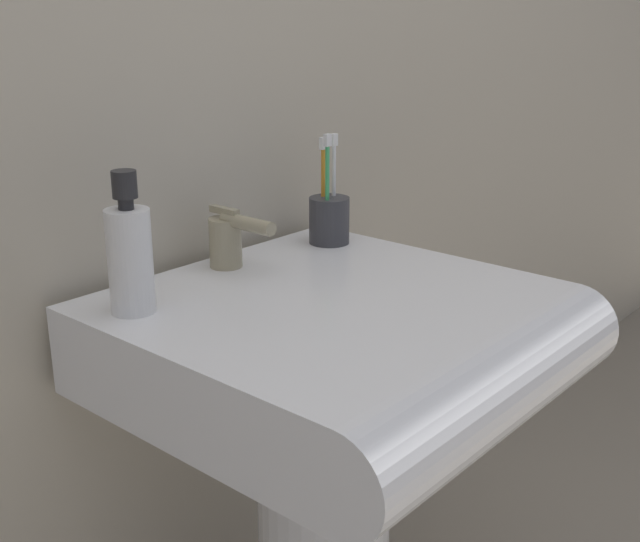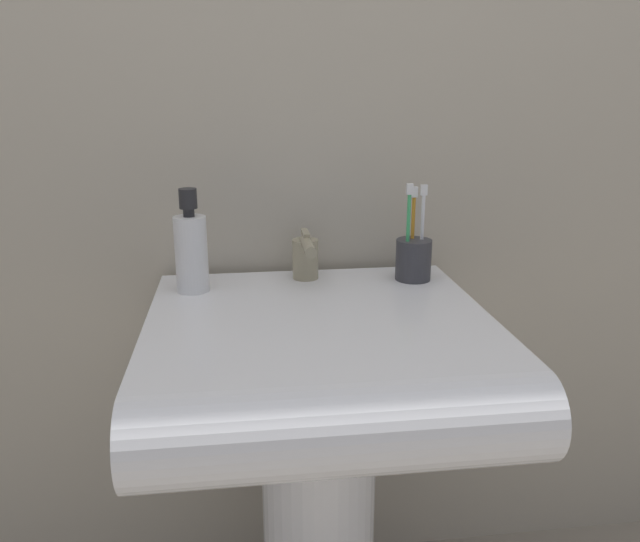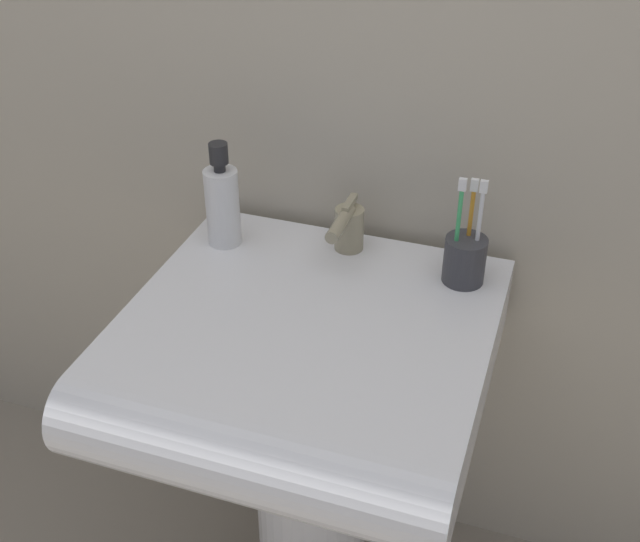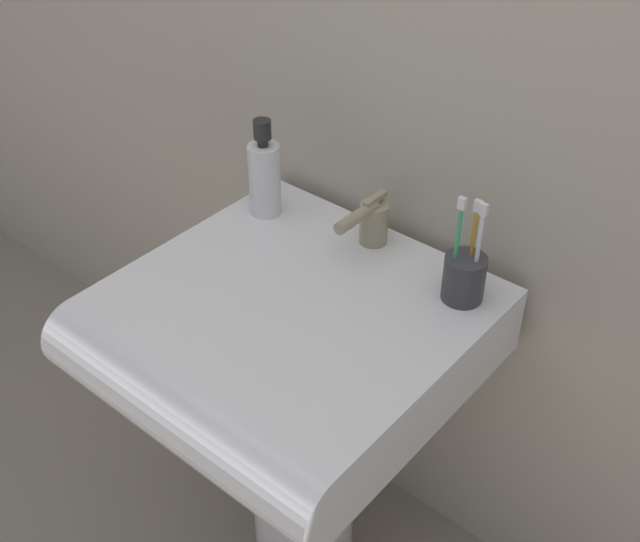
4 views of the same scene
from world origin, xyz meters
name	(u,v)px [view 4 (image 4 of 4)]	position (x,y,z in m)	size (l,w,h in m)	color
sink_pedestal	(303,463)	(0.00, 0.00, 0.29)	(0.20, 0.20, 0.59)	white
sink_basin	(280,340)	(0.00, -0.05, 0.65)	(0.56, 0.57, 0.13)	white
faucet	(371,221)	(0.00, 0.19, 0.76)	(0.05, 0.13, 0.09)	tan
toothbrush_cup	(464,276)	(0.21, 0.17, 0.76)	(0.07, 0.07, 0.19)	#38383D
soap_bottle	(264,176)	(-0.21, 0.15, 0.79)	(0.06, 0.06, 0.19)	white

